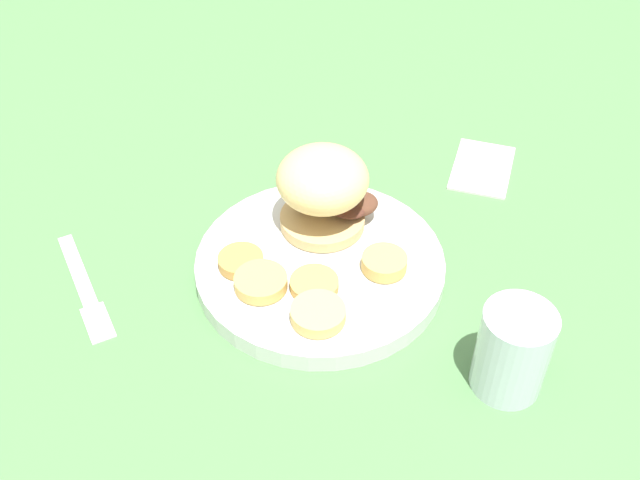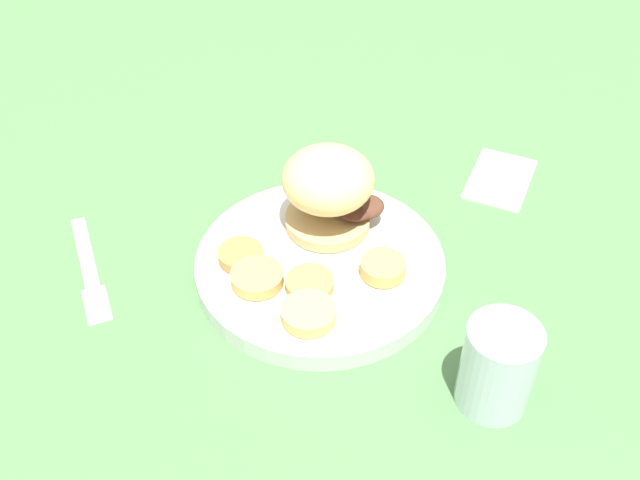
{
  "view_description": "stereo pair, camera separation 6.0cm",
  "coord_description": "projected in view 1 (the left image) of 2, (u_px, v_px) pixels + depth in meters",
  "views": [
    {
      "loc": [
        -0.49,
        0.27,
        0.56
      ],
      "look_at": [
        0.0,
        0.0,
        0.05
      ],
      "focal_mm": 42.0,
      "sensor_mm": 36.0,
      "label": 1
    },
    {
      "loc": [
        -0.52,
        0.22,
        0.56
      ],
      "look_at": [
        0.0,
        0.0,
        0.05
      ],
      "focal_mm": 42.0,
      "sensor_mm": 36.0,
      "label": 2
    }
  ],
  "objects": [
    {
      "name": "potato_round_1",
      "position": [
        314.0,
        284.0,
        0.74
      ],
      "size": [
        0.05,
        0.05,
        0.01
      ],
      "primitive_type": "cylinder",
      "color": "tan",
      "rests_on": "dinner_plate"
    },
    {
      "name": "potato_round_3",
      "position": [
        318.0,
        314.0,
        0.71
      ],
      "size": [
        0.05,
        0.05,
        0.01
      ],
      "primitive_type": "cylinder",
      "color": "#DBB766",
      "rests_on": "dinner_plate"
    },
    {
      "name": "sandwich",
      "position": [
        325.0,
        187.0,
        0.79
      ],
      "size": [
        0.11,
        0.11,
        0.09
      ],
      "color": "tan",
      "rests_on": "dinner_plate"
    },
    {
      "name": "potato_round_2",
      "position": [
        384.0,
        263.0,
        0.76
      ],
      "size": [
        0.05,
        0.05,
        0.01
      ],
      "primitive_type": "cylinder",
      "color": "tan",
      "rests_on": "dinner_plate"
    },
    {
      "name": "fork",
      "position": [
        84.0,
        287.0,
        0.78
      ],
      "size": [
        0.17,
        0.03,
        0.0
      ],
      "color": "silver",
      "rests_on": "ground_plane"
    },
    {
      "name": "dinner_plate",
      "position": [
        320.0,
        265.0,
        0.79
      ],
      "size": [
        0.26,
        0.26,
        0.02
      ],
      "color": "silver",
      "rests_on": "ground_plane"
    },
    {
      "name": "potato_round_4",
      "position": [
        261.0,
        282.0,
        0.74
      ],
      "size": [
        0.05,
        0.05,
        0.01
      ],
      "primitive_type": "cylinder",
      "color": "tan",
      "rests_on": "dinner_plate"
    },
    {
      "name": "ground_plane",
      "position": [
        320.0,
        273.0,
        0.79
      ],
      "size": [
        4.0,
        4.0,
        0.0
      ],
      "primitive_type": "plane",
      "color": "#4C7A47"
    },
    {
      "name": "napkin",
      "position": [
        482.0,
        167.0,
        0.93
      ],
      "size": [
        0.12,
        0.12,
        0.01
      ],
      "primitive_type": "cube",
      "rotation": [
        0.0,
        0.0,
        5.47
      ],
      "color": "white",
      "rests_on": "ground_plane"
    },
    {
      "name": "drinking_glass",
      "position": [
        513.0,
        351.0,
        0.66
      ],
      "size": [
        0.07,
        0.07,
        0.09
      ],
      "color": "silver",
      "rests_on": "ground_plane"
    },
    {
      "name": "potato_round_0",
      "position": [
        241.0,
        261.0,
        0.77
      ],
      "size": [
        0.05,
        0.05,
        0.01
      ],
      "primitive_type": "cylinder",
      "color": "#BC8942",
      "rests_on": "dinner_plate"
    }
  ]
}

